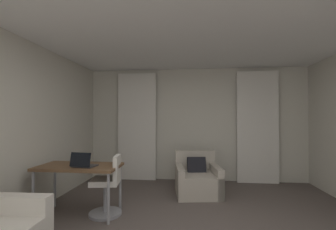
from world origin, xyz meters
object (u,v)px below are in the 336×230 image
object	(u,v)px
desk	(79,170)
laptop	(83,164)
armchair	(197,180)
desk_chair	(108,188)

from	to	relation	value
desk	laptop	bearing A→B (deg)	-42.69
laptop	desk	bearing A→B (deg)	137.31
armchair	laptop	size ratio (longest dim) A/B	2.73
desk_chair	laptop	world-z (taller)	laptop
armchair	desk	world-z (taller)	armchair
desk	armchair	bearing A→B (deg)	32.98
armchair	desk_chair	size ratio (longest dim) A/B	1.09
desk_chair	laptop	xyz separation A→B (m)	(-0.32, -0.15, 0.39)
desk	desk_chair	bearing A→B (deg)	5.03
armchair	desk	xyz separation A→B (m)	(-1.78, -1.16, 0.40)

